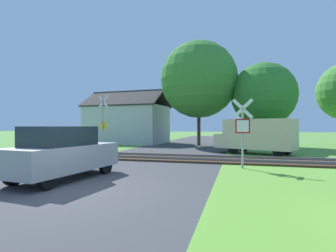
{
  "coord_description": "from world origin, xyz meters",
  "views": [
    {
      "loc": [
        4.45,
        -6.36,
        1.78
      ],
      "look_at": [
        0.5,
        8.36,
        1.8
      ],
      "focal_mm": 28.0,
      "sensor_mm": 36.0,
      "label": 1
    }
  ],
  "objects_px": {
    "house": "(127,123)",
    "mail_truck": "(257,135)",
    "tree_right": "(264,95)",
    "parked_car": "(63,153)",
    "tree_center": "(199,80)",
    "stop_sign_near": "(243,129)",
    "crossing_sign_far": "(103,121)"
  },
  "relations": [
    {
      "from": "stop_sign_near",
      "to": "house",
      "type": "bearing_deg",
      "value": -55.65
    },
    {
      "from": "stop_sign_near",
      "to": "parked_car",
      "type": "bearing_deg",
      "value": 28.85
    },
    {
      "from": "house",
      "to": "mail_truck",
      "type": "relative_size",
      "value": 1.65
    },
    {
      "from": "crossing_sign_far",
      "to": "mail_truck",
      "type": "relative_size",
      "value": 0.75
    },
    {
      "from": "house",
      "to": "tree_center",
      "type": "relative_size",
      "value": 0.9
    },
    {
      "from": "tree_right",
      "to": "parked_car",
      "type": "distance_m",
      "value": 18.55
    },
    {
      "from": "tree_right",
      "to": "tree_center",
      "type": "relative_size",
      "value": 0.76
    },
    {
      "from": "crossing_sign_far",
      "to": "house",
      "type": "bearing_deg",
      "value": 118.61
    },
    {
      "from": "house",
      "to": "crossing_sign_far",
      "type": "bearing_deg",
      "value": -71.69
    },
    {
      "from": "mail_truck",
      "to": "parked_car",
      "type": "xyz_separation_m",
      "value": [
        -6.83,
        -10.07,
        -0.34
      ]
    },
    {
      "from": "tree_right",
      "to": "parked_car",
      "type": "bearing_deg",
      "value": -115.44
    },
    {
      "from": "house",
      "to": "mail_truck",
      "type": "bearing_deg",
      "value": -29.05
    },
    {
      "from": "crossing_sign_far",
      "to": "parked_car",
      "type": "xyz_separation_m",
      "value": [
        3.18,
        -8.41,
        -1.24
      ]
    },
    {
      "from": "crossing_sign_far",
      "to": "tree_right",
      "type": "xyz_separation_m",
      "value": [
        11.0,
        8.02,
        2.38
      ]
    },
    {
      "from": "crossing_sign_far",
      "to": "mail_truck",
      "type": "bearing_deg",
      "value": 23.53
    },
    {
      "from": "crossing_sign_far",
      "to": "tree_right",
      "type": "distance_m",
      "value": 13.82
    },
    {
      "from": "house",
      "to": "mail_truck",
      "type": "height_order",
      "value": "house"
    },
    {
      "from": "stop_sign_near",
      "to": "tree_right",
      "type": "bearing_deg",
      "value": -103.51
    },
    {
      "from": "house",
      "to": "parked_car",
      "type": "bearing_deg",
      "value": -68.75
    },
    {
      "from": "stop_sign_near",
      "to": "tree_center",
      "type": "bearing_deg",
      "value": -78.25
    },
    {
      "from": "stop_sign_near",
      "to": "tree_right",
      "type": "xyz_separation_m",
      "value": [
        1.95,
        12.54,
        2.83
      ]
    },
    {
      "from": "parked_car",
      "to": "mail_truck",
      "type": "bearing_deg",
      "value": 62.88
    },
    {
      "from": "tree_center",
      "to": "parked_car",
      "type": "xyz_separation_m",
      "value": [
        -2.2,
        -16.31,
        -5.17
      ]
    },
    {
      "from": "crossing_sign_far",
      "to": "tree_center",
      "type": "relative_size",
      "value": 0.41
    },
    {
      "from": "tree_right",
      "to": "parked_car",
      "type": "relative_size",
      "value": 1.75
    },
    {
      "from": "stop_sign_near",
      "to": "mail_truck",
      "type": "xyz_separation_m",
      "value": [
        0.97,
        6.18,
        -0.44
      ]
    },
    {
      "from": "mail_truck",
      "to": "tree_right",
      "type": "bearing_deg",
      "value": 16.22
    },
    {
      "from": "stop_sign_near",
      "to": "house",
      "type": "height_order",
      "value": "house"
    },
    {
      "from": "mail_truck",
      "to": "tree_center",
      "type": "bearing_deg",
      "value": 61.57
    },
    {
      "from": "tree_right",
      "to": "mail_truck",
      "type": "height_order",
      "value": "tree_right"
    },
    {
      "from": "crossing_sign_far",
      "to": "tree_center",
      "type": "height_order",
      "value": "tree_center"
    },
    {
      "from": "tree_center",
      "to": "mail_truck",
      "type": "distance_m",
      "value": 9.14
    }
  ]
}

